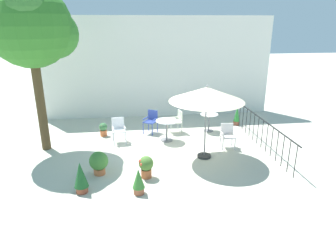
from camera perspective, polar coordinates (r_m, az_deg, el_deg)
name	(u,v)px	position (r m, az deg, el deg)	size (l,w,h in m)	color
ground_plane	(170,150)	(10.43, 0.34, -4.55)	(60.00, 60.00, 0.00)	beige
villa_facade	(157,68)	(13.85, -2.05, 10.92)	(10.39, 0.30, 4.42)	white
terrace_railing	(260,127)	(11.05, 16.99, -0.24)	(0.03, 5.12, 1.01)	black
shade_tree	(31,26)	(10.57, -24.31, 16.76)	(2.68, 2.56, 5.33)	#4D3B22
patio_umbrella_0	(207,95)	(9.31, 7.29, 5.85)	(2.31, 2.31, 2.37)	#2D2D2D
cafe_table_0	(209,119)	(12.15, 7.71, 1.27)	(0.70, 0.70, 0.71)	white
cafe_table_1	(167,127)	(11.06, -0.26, -0.11)	(0.80, 0.80, 0.78)	silver
patio_chair_0	(177,120)	(11.91, 1.63, 1.13)	(0.57, 0.54, 0.88)	white
patio_chair_1	(119,128)	(11.09, -9.29, -0.41)	(0.52, 0.53, 0.89)	white
patio_chair_2	(227,134)	(10.68, 11.12, -1.49)	(0.48, 0.48, 0.84)	white
patio_chair_3	(151,120)	(11.90, -3.18, 1.18)	(0.63, 0.64, 0.89)	#34479B
potted_plant_0	(146,166)	(8.57, -4.15, -7.45)	(0.42, 0.42, 0.64)	#B05A34
potted_plant_1	(139,181)	(7.82, -5.56, -10.24)	(0.32, 0.32, 0.70)	#A3593C
potted_plant_2	(103,129)	(11.86, -12.08, -0.53)	(0.31, 0.31, 0.52)	#D0683A
potted_plant_3	(81,177)	(8.12, -16.09, -9.17)	(0.37, 0.37, 0.86)	brown
potted_plant_4	(237,116)	(13.13, 12.82, 1.86)	(0.27, 0.27, 0.82)	brown
potted_plant_5	(99,162)	(8.95, -12.87, -6.62)	(0.54, 0.54, 0.69)	#C36A41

